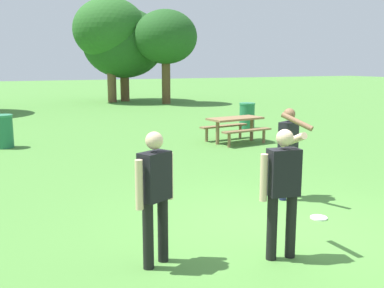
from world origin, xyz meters
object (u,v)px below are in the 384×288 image
person_catcher (289,146)px  trash_can_further_along (3,131)px  person_bystander (283,184)px  trash_can_beside_table (247,116)px  frisbee (319,218)px  tree_far_right (110,30)px  picnic_table_near (235,124)px  person_thrower (155,190)px  tree_back_left (166,38)px  tree_slender_mid (124,43)px

person_catcher → trash_can_further_along: person_catcher is taller
person_bystander → trash_can_beside_table: size_ratio=1.71×
person_catcher → person_bystander: size_ratio=1.00×
person_bystander → frisbee: (1.42, 0.91, -0.95)m
person_catcher → trash_can_further_along: 8.71m
trash_can_further_along → tree_far_right: (6.89, 13.60, 3.90)m
picnic_table_near → person_catcher: bearing=-111.2°
person_thrower → person_bystander: same height
tree_back_left → frisbee: bearing=-105.1°
picnic_table_near → trash_can_beside_table: 3.05m
trash_can_further_along → picnic_table_near: bearing=-17.6°
person_thrower → tree_slender_mid: tree_slender_mid is taller
tree_far_right → person_catcher: bearing=-96.7°
trash_can_beside_table → tree_back_left: size_ratio=0.17×
trash_can_beside_table → tree_back_left: (1.13, 10.90, 3.41)m
picnic_table_near → trash_can_beside_table: size_ratio=1.94×
trash_can_further_along → tree_far_right: tree_far_right is taller
trash_can_beside_table → tree_far_right: 13.94m
tree_far_right → tree_back_left: bearing=-41.8°
trash_can_beside_table → person_bystander: bearing=-119.9°
frisbee → trash_can_beside_table: bearing=64.6°
trash_can_further_along → tree_far_right: bearing=63.1°
trash_can_further_along → trash_can_beside_table: bearing=2.1°
picnic_table_near → trash_can_beside_table: bearing=51.1°
trash_can_beside_table → tree_back_left: tree_back_left is taller
person_catcher → frisbee: person_catcher is taller
person_bystander → tree_slender_mid: bearing=77.9°
person_catcher → picnic_table_near: 5.83m
person_bystander → trash_can_further_along: size_ratio=1.71×
tree_back_left → tree_far_right: bearing=138.2°
picnic_table_near → tree_back_left: bearing=77.1°
tree_far_right → tree_slender_mid: 1.27m
tree_back_left → person_thrower: bearing=-112.2°
person_bystander → tree_slender_mid: size_ratio=0.28×
frisbee → tree_slender_mid: 23.16m
trash_can_further_along → person_thrower: bearing=-81.7°
picnic_table_near → person_thrower: bearing=-126.9°
person_bystander → tree_back_left: tree_back_left is taller
person_thrower → frisbee: person_thrower is taller
picnic_table_near → tree_far_right: (0.36, 15.66, 3.82)m
frisbee → person_bystander: bearing=-147.1°
tree_far_right → person_bystander: bearing=-100.0°
frisbee → picnic_table_near: (2.31, 6.51, 0.55)m
person_thrower → trash_can_beside_table: person_thrower is taller
person_bystander → picnic_table_near: 8.32m
picnic_table_near → trash_can_further_along: size_ratio=1.94×
person_thrower → trash_can_further_along: (-1.31, 9.01, -0.46)m
person_bystander → tree_slender_mid: 24.18m
person_catcher → trash_can_further_along: (-4.42, 7.49, -0.48)m
tree_far_right → trash_can_beside_table: bearing=-83.4°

